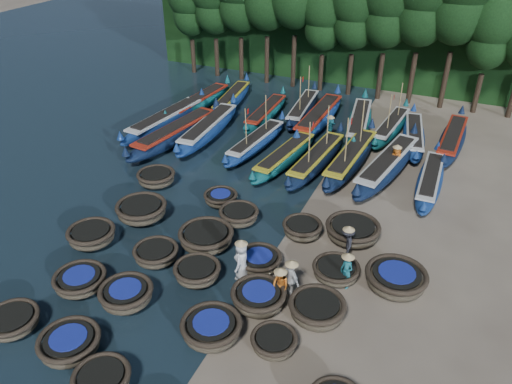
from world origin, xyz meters
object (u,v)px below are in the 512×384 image
at_px(coracle_7, 211,328).
at_px(coracle_11, 156,253).
at_px(coracle_5, 80,280).
at_px(coracle_23, 302,229).
at_px(fisherman_1, 347,269).
at_px(coracle_18, 336,271).
at_px(coracle_17, 259,260).
at_px(long_boat_12, 303,109).
at_px(long_boat_17, 452,139).
at_px(coracle_13, 259,297).
at_px(coracle_8, 274,342).
at_px(long_boat_5, 316,159).
at_px(coracle_2, 102,380).
at_px(long_boat_15, 391,127).
at_px(coracle_16, 206,237).
at_px(long_boat_7, 387,165).
at_px(long_boat_14, 359,122).
at_px(coracle_0, 12,321).
at_px(fisherman_0, 242,259).
at_px(coracle_1, 70,343).
at_px(coracle_21, 221,198).
at_px(coracle_24, 353,231).
at_px(fisherman_4, 291,278).
at_px(long_boat_9, 199,102).
at_px(long_boat_16, 414,136).
at_px(long_boat_10, 232,99).
at_px(long_boat_1, 176,133).
at_px(coracle_12, 197,272).
at_px(long_boat_3, 256,142).
at_px(fisherman_2, 280,284).
at_px(fisherman_6, 396,159).
at_px(coracle_22, 239,215).
at_px(long_boat_8, 430,180).
at_px(long_boat_4, 285,156).
at_px(long_boat_13, 319,117).
at_px(long_boat_11, 266,113).
at_px(coracle_19, 396,278).
at_px(long_boat_2, 208,128).
at_px(fisherman_5, 330,127).
at_px(coracle_10, 91,235).
at_px(coracle_15, 142,210).
at_px(coracle_20, 156,178).

relative_size(coracle_7, coracle_11, 0.96).
bearing_deg(coracle_11, coracle_5, -124.09).
xyz_separation_m(coracle_23, fisherman_1, (2.71, -2.54, 0.47)).
bearing_deg(coracle_18, coracle_17, -168.03).
xyz_separation_m(long_boat_12, long_boat_17, (10.11, -1.14, 0.03)).
bearing_deg(coracle_13, coracle_8, -52.51).
bearing_deg(long_boat_5, coracle_2, -90.49).
xyz_separation_m(coracle_18, long_boat_15, (-0.66, 15.20, 0.14)).
height_order(coracle_16, coracle_17, coracle_16).
height_order(long_boat_7, long_boat_14, long_boat_7).
relative_size(coracle_0, coracle_8, 1.19).
bearing_deg(fisherman_0, coracle_8, 36.91).
bearing_deg(coracle_16, coracle_1, -100.79).
bearing_deg(coracle_21, coracle_5, -105.92).
height_order(coracle_16, long_boat_17, long_boat_17).
xyz_separation_m(coracle_18, coracle_24, (-0.05, 2.87, 0.11)).
height_order(coracle_5, coracle_21, coracle_5).
height_order(long_boat_7, fisherman_0, fisherman_0).
bearing_deg(coracle_0, fisherman_4, 33.43).
xyz_separation_m(long_boat_9, long_boat_16, (15.09, 0.42, -0.05)).
relative_size(coracle_1, long_boat_9, 0.29).
xyz_separation_m(long_boat_10, long_boat_12, (5.45, 0.22, 0.01)).
relative_size(coracle_8, long_boat_1, 0.18).
bearing_deg(coracle_16, coracle_17, -9.17).
height_order(coracle_23, long_boat_10, long_boat_10).
xyz_separation_m(coracle_11, coracle_12, (2.21, -0.35, 0.01)).
xyz_separation_m(long_boat_3, fisherman_2, (6.17, -11.74, 0.30)).
relative_size(coracle_8, fisherman_6, 0.90).
height_order(long_boat_5, fisherman_0, long_boat_5).
distance_m(long_boat_1, fisherman_1, 15.99).
xyz_separation_m(long_boat_16, fisherman_4, (-2.24, -16.11, 0.38)).
height_order(coracle_5, long_boat_14, long_boat_14).
xyz_separation_m(coracle_12, coracle_22, (-0.23, 4.41, 0.00)).
relative_size(coracle_23, long_boat_8, 0.27).
height_order(long_boat_4, long_boat_13, long_boat_13).
bearing_deg(coracle_12, long_boat_11, 103.33).
height_order(coracle_17, coracle_19, coracle_19).
bearing_deg(coracle_22, long_boat_2, 126.65).
relative_size(coracle_11, fisherman_5, 1.33).
xyz_separation_m(coracle_8, fisherman_5, (-3.19, 17.36, 0.44)).
bearing_deg(fisherman_2, long_boat_15, 118.51).
xyz_separation_m(long_boat_7, long_boat_16, (0.73, 4.75, -0.10)).
bearing_deg(coracle_12, coracle_10, 177.35).
distance_m(coracle_18, fisherman_6, 10.03).
bearing_deg(long_boat_16, coracle_15, -137.19).
height_order(long_boat_11, fisherman_2, fisherman_2).
height_order(coracle_12, long_boat_2, long_boat_2).
bearing_deg(coracle_20, coracle_1, -71.20).
distance_m(coracle_11, coracle_19, 9.96).
distance_m(coracle_21, coracle_22, 1.91).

